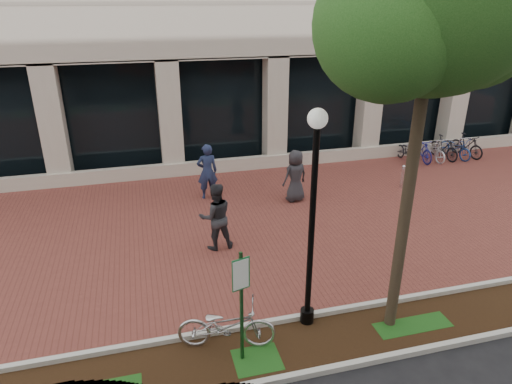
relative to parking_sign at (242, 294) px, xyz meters
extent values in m
plane|color=black|center=(1.70, 5.30, -1.47)|extent=(120.00, 120.00, 0.00)
cube|color=brown|center=(1.70, 5.30, -1.46)|extent=(40.00, 9.00, 0.01)
cube|color=black|center=(1.70, 0.05, -1.46)|extent=(40.00, 1.50, 0.01)
cube|color=beige|center=(1.70, 0.80, -1.41)|extent=(40.00, 0.12, 0.12)
cube|color=beige|center=(1.70, -0.70, -1.41)|extent=(40.00, 0.12, 0.12)
cube|color=black|center=(1.70, 10.90, 0.63)|extent=(40.00, 0.15, 4.20)
cube|color=#BFB6A3|center=(1.70, 9.80, -1.22)|extent=(40.00, 0.25, 0.50)
cube|color=#BFB6A3|center=(1.70, 10.20, 0.63)|extent=(0.80, 0.80, 4.20)
cube|color=#163D1A|center=(0.00, 0.02, -0.32)|extent=(0.05, 0.05, 2.29)
cube|color=#1A6834|center=(0.00, -0.01, 0.41)|extent=(0.34, 0.02, 0.62)
cube|color=white|center=(0.00, -0.03, 0.41)|extent=(0.30, 0.01, 0.56)
cylinder|color=black|center=(1.53, 0.70, -1.32)|extent=(0.28, 0.28, 0.30)
cylinder|color=black|center=(1.53, 0.70, 0.61)|extent=(0.12, 0.12, 4.14)
sphere|color=silver|center=(1.53, 0.70, 2.82)|extent=(0.36, 0.36, 0.36)
cylinder|color=#493D29|center=(3.17, 0.22, 0.87)|extent=(0.22, 0.22, 4.67)
sphere|color=#1D5119|center=(4.14, 0.57, 4.45)|extent=(2.48, 2.48, 2.48)
sphere|color=#1D5119|center=(2.28, -0.05, 4.36)|extent=(2.31, 2.31, 2.31)
imported|color=#BBBCC0|center=(-0.21, 0.42, -0.98)|extent=(1.97, 1.11, 0.98)
imported|color=#1C2648|center=(0.59, 7.50, -0.53)|extent=(0.70, 0.48, 1.86)
imported|color=#27282C|center=(0.27, 4.18, -0.55)|extent=(0.94, 0.75, 1.83)
imported|color=#27272B|center=(3.31, 6.56, -0.60)|extent=(0.95, 0.75, 1.72)
cylinder|color=silver|center=(7.29, 6.62, -1.09)|extent=(0.11, 0.11, 0.75)
sphere|color=silver|center=(7.29, 6.62, -0.67)|extent=(0.12, 0.12, 0.12)
imported|color=black|center=(8.98, 8.99, -1.03)|extent=(0.62, 1.67, 0.87)
imported|color=navy|center=(9.53, 8.99, -0.98)|extent=(0.49, 1.62, 0.96)
imported|color=silver|center=(10.08, 8.99, -1.03)|extent=(0.70, 1.69, 0.87)
imported|color=black|center=(10.63, 8.99, -0.98)|extent=(0.65, 1.65, 0.96)
imported|color=navy|center=(11.18, 8.99, -1.03)|extent=(0.86, 1.73, 0.87)
imported|color=black|center=(11.73, 8.99, -0.98)|extent=(0.81, 1.67, 0.96)
cylinder|color=silver|center=(10.36, 8.99, -1.07)|extent=(0.04, 0.04, 0.80)
camera|label=1|loc=(-1.43, -6.40, 4.73)|focal=32.00mm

